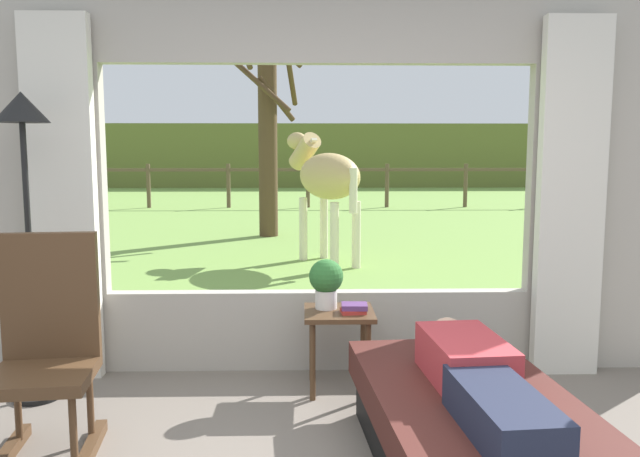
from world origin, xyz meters
name	(u,v)px	position (x,y,z in m)	size (l,w,h in m)	color
back_wall_with_window	(318,191)	(0.00, 2.26, 1.25)	(5.20, 0.12, 2.55)	#ADA599
curtain_panel_left	(62,201)	(-1.69, 2.12, 1.20)	(0.44, 0.10, 2.40)	silver
curtain_panel_right	(571,200)	(1.69, 2.12, 1.20)	(0.44, 0.10, 2.40)	silver
outdoor_pasture_lawn	(308,212)	(0.00, 13.16, 0.01)	(36.00, 21.68, 0.02)	#759E47
distant_hill_ridge	(306,156)	(0.00, 23.00, 1.20)	(36.00, 2.00, 2.40)	#616A30
recliner_sofa	(471,434)	(0.68, 0.70, 0.22)	(1.04, 1.77, 0.42)	black
reclining_person	(476,375)	(0.68, 0.65, 0.52)	(0.39, 1.44, 0.22)	#B23338
rocking_chair	(47,349)	(-1.39, 1.01, 0.55)	(0.53, 0.73, 1.12)	#4C331E
side_table	(339,325)	(0.12, 1.83, 0.43)	(0.44, 0.44, 0.52)	#4C331E
potted_plant	(326,280)	(0.04, 1.89, 0.70)	(0.22, 0.22, 0.32)	silver
book_stack	(354,308)	(0.21, 1.78, 0.55)	(0.17, 0.15, 0.06)	#B22D28
floor_lamp_left	(24,153)	(-1.76, 1.74, 1.51)	(0.32, 0.32, 1.87)	black
horse	(326,177)	(0.19, 6.30, 1.16)	(1.16, 1.76, 1.73)	tan
pasture_tree	(268,135)	(-0.71, 8.88, 1.75)	(1.35, 1.14, 3.73)	#4C3823
pasture_fence_line	(308,179)	(0.00, 14.15, 0.74)	(16.10, 0.10, 1.10)	brown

